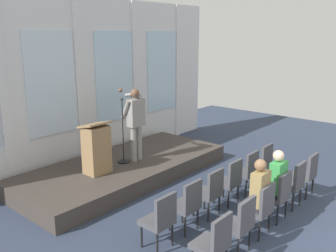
{
  "coord_description": "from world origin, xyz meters",
  "views": [
    {
      "loc": [
        -5.6,
        -0.79,
        3.34
      ],
      "look_at": [
        0.07,
        4.09,
        1.45
      ],
      "focal_mm": 39.08,
      "sensor_mm": 36.0,
      "label": 1
    }
  ],
  "objects_px": {
    "chair_r0_c2": "(210,190)",
    "audience_r1_c2": "(257,193)",
    "chair_r1_c5": "(307,172)",
    "chair_r1_c2": "(260,206)",
    "chair_r1_c3": "(278,193)",
    "chair_r0_c3": "(230,179)",
    "chair_r0_c4": "(247,170)",
    "mic_stand": "(123,149)",
    "audience_r1_c3": "(275,181)",
    "chair_r1_c1": "(240,222)",
    "lectern": "(97,149)",
    "chair_r1_c0": "(214,241)",
    "chair_r0_c1": "(187,203)",
    "speaker": "(135,119)",
    "chair_r1_c4": "(293,182)",
    "chair_r0_c0": "(160,218)",
    "chair_r0_c5": "(262,161)"
  },
  "relations": [
    {
      "from": "audience_r1_c2",
      "to": "chair_r0_c3",
      "type": "bearing_deg",
      "value": 53.5
    },
    {
      "from": "chair_r0_c4",
      "to": "chair_r1_c2",
      "type": "height_order",
      "value": "same"
    },
    {
      "from": "chair_r1_c1",
      "to": "lectern",
      "type": "bearing_deg",
      "value": 87.57
    },
    {
      "from": "chair_r0_c3",
      "to": "chair_r0_c4",
      "type": "distance_m",
      "value": 0.69
    },
    {
      "from": "chair_r0_c2",
      "to": "chair_r1_c1",
      "type": "xyz_separation_m",
      "value": [
        -0.69,
        -1.01,
        0.0
      ]
    },
    {
      "from": "audience_r1_c2",
      "to": "chair_r1_c3",
      "type": "xyz_separation_m",
      "value": [
        0.69,
        -0.08,
        -0.22
      ]
    },
    {
      "from": "chair_r1_c2",
      "to": "chair_r1_c3",
      "type": "bearing_deg",
      "value": 0.0
    },
    {
      "from": "chair_r1_c0",
      "to": "chair_r1_c5",
      "type": "xyz_separation_m",
      "value": [
        3.45,
        0.0,
        0.0
      ]
    },
    {
      "from": "chair_r1_c2",
      "to": "chair_r0_c1",
      "type": "bearing_deg",
      "value": 124.3
    },
    {
      "from": "mic_stand",
      "to": "lectern",
      "type": "distance_m",
      "value": 0.86
    },
    {
      "from": "mic_stand",
      "to": "chair_r1_c4",
      "type": "height_order",
      "value": "mic_stand"
    },
    {
      "from": "chair_r0_c2",
      "to": "chair_r0_c4",
      "type": "relative_size",
      "value": 1.0
    },
    {
      "from": "chair_r1_c2",
      "to": "chair_r1_c3",
      "type": "relative_size",
      "value": 1.0
    },
    {
      "from": "chair_r0_c2",
      "to": "chair_r1_c4",
      "type": "bearing_deg",
      "value": -36.24
    },
    {
      "from": "mic_stand",
      "to": "audience_r1_c3",
      "type": "distance_m",
      "value": 3.63
    },
    {
      "from": "chair_r1_c2",
      "to": "chair_r0_c5",
      "type": "bearing_deg",
      "value": 26.05
    },
    {
      "from": "audience_r1_c2",
      "to": "lectern",
      "type": "bearing_deg",
      "value": 98.6
    },
    {
      "from": "chair_r1_c2",
      "to": "chair_r1_c5",
      "type": "xyz_separation_m",
      "value": [
        2.07,
        0.0,
        0.0
      ]
    },
    {
      "from": "audience_r1_c2",
      "to": "chair_r0_c5",
      "type": "bearing_deg",
      "value": 24.25
    },
    {
      "from": "chair_r1_c0",
      "to": "chair_r0_c0",
      "type": "bearing_deg",
      "value": 90.0
    },
    {
      "from": "chair_r1_c0",
      "to": "chair_r1_c2",
      "type": "relative_size",
      "value": 1.0
    },
    {
      "from": "mic_stand",
      "to": "lectern",
      "type": "xyz_separation_m",
      "value": [
        -0.84,
        -0.06,
        0.22
      ]
    },
    {
      "from": "chair_r1_c2",
      "to": "chair_r1_c3",
      "type": "height_order",
      "value": "same"
    },
    {
      "from": "chair_r1_c0",
      "to": "chair_r1_c1",
      "type": "bearing_deg",
      "value": 0.0
    },
    {
      "from": "speaker",
      "to": "chair_r1_c1",
      "type": "distance_m",
      "value": 3.88
    },
    {
      "from": "chair_r0_c1",
      "to": "chair_r1_c5",
      "type": "distance_m",
      "value": 2.94
    },
    {
      "from": "chair_r1_c2",
      "to": "chair_r1_c5",
      "type": "bearing_deg",
      "value": 0.0
    },
    {
      "from": "chair_r0_c4",
      "to": "chair_r1_c3",
      "type": "xyz_separation_m",
      "value": [
        -0.69,
        -1.01,
        0.0
      ]
    },
    {
      "from": "chair_r0_c3",
      "to": "chair_r0_c5",
      "type": "bearing_deg",
      "value": 0.0
    },
    {
      "from": "chair_r0_c2",
      "to": "audience_r1_c2",
      "type": "bearing_deg",
      "value": -90.0
    },
    {
      "from": "chair_r0_c2",
      "to": "chair_r1_c5",
      "type": "relative_size",
      "value": 1.0
    },
    {
      "from": "chair_r1_c0",
      "to": "chair_r1_c3",
      "type": "bearing_deg",
      "value": 0.0
    },
    {
      "from": "chair_r0_c2",
      "to": "audience_r1_c3",
      "type": "relative_size",
      "value": 0.7
    },
    {
      "from": "chair_r1_c2",
      "to": "speaker",
      "type": "bearing_deg",
      "value": 80.62
    },
    {
      "from": "chair_r0_c0",
      "to": "chair_r1_c0",
      "type": "bearing_deg",
      "value": -90.0
    },
    {
      "from": "chair_r0_c0",
      "to": "chair_r0_c2",
      "type": "height_order",
      "value": "same"
    },
    {
      "from": "speaker",
      "to": "lectern",
      "type": "xyz_separation_m",
      "value": [
        -1.13,
        0.06,
        -0.46
      ]
    },
    {
      "from": "chair_r1_c1",
      "to": "chair_r1_c5",
      "type": "xyz_separation_m",
      "value": [
        2.76,
        0.0,
        0.0
      ]
    },
    {
      "from": "lectern",
      "to": "audience_r1_c3",
      "type": "xyz_separation_m",
      "value": [
        1.23,
        -3.55,
        -0.18
      ]
    },
    {
      "from": "chair_r1_c2",
      "to": "audience_r1_c3",
      "type": "height_order",
      "value": "audience_r1_c3"
    },
    {
      "from": "chair_r1_c0",
      "to": "lectern",
      "type": "bearing_deg",
      "value": 76.9
    },
    {
      "from": "chair_r0_c0",
      "to": "lectern",
      "type": "bearing_deg",
      "value": 72.1
    },
    {
      "from": "chair_r0_c4",
      "to": "chair_r1_c3",
      "type": "height_order",
      "value": "same"
    },
    {
      "from": "chair_r1_c1",
      "to": "chair_r0_c4",
      "type": "bearing_deg",
      "value": 26.05
    },
    {
      "from": "mic_stand",
      "to": "chair_r0_c5",
      "type": "height_order",
      "value": "mic_stand"
    },
    {
      "from": "chair_r0_c2",
      "to": "chair_r1_c4",
      "type": "xyz_separation_m",
      "value": [
        1.38,
        -1.01,
        0.0
      ]
    },
    {
      "from": "chair_r1_c3",
      "to": "chair_r1_c4",
      "type": "xyz_separation_m",
      "value": [
        0.69,
        0.0,
        0.0
      ]
    },
    {
      "from": "chair_r0_c2",
      "to": "chair_r1_c2",
      "type": "height_order",
      "value": "same"
    },
    {
      "from": "speaker",
      "to": "audience_r1_c3",
      "type": "bearing_deg",
      "value": -88.33
    },
    {
      "from": "chair_r0_c2",
      "to": "chair_r1_c3",
      "type": "relative_size",
      "value": 1.0
    }
  ]
}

